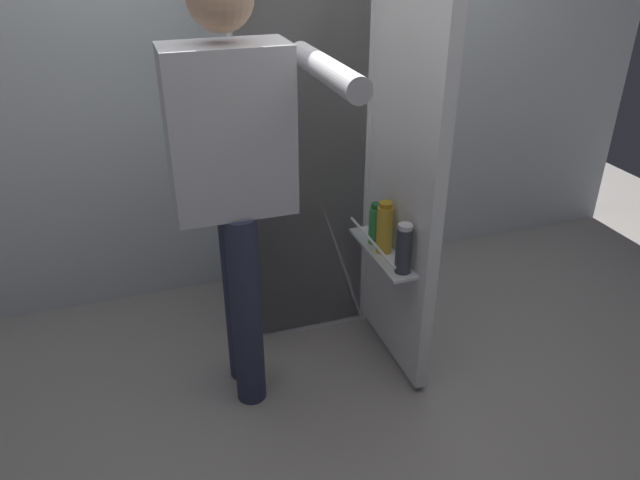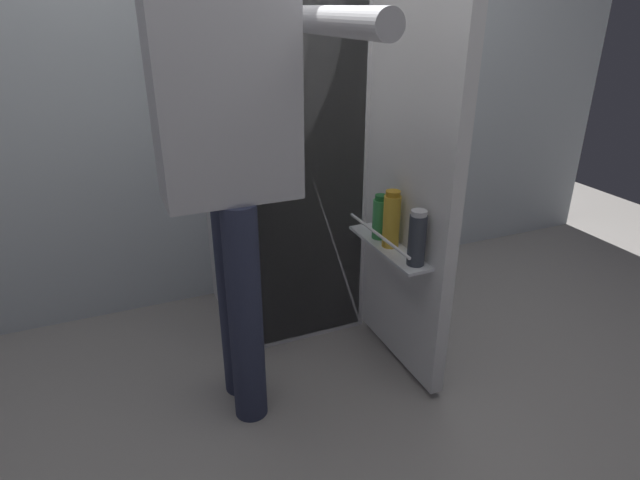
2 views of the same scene
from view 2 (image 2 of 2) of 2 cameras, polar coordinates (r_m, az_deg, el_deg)
ground_plane at (r=2.29m, az=0.72°, el=-13.84°), size 6.06×6.06×0.00m
kitchen_wall at (r=2.64m, az=-7.25°, el=19.52°), size 4.40×0.10×2.41m
refrigerator at (r=2.33m, az=-3.43°, el=11.39°), size 0.64×1.16×1.80m
person at (r=1.71m, az=-9.55°, el=10.12°), size 0.53×0.75×1.67m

